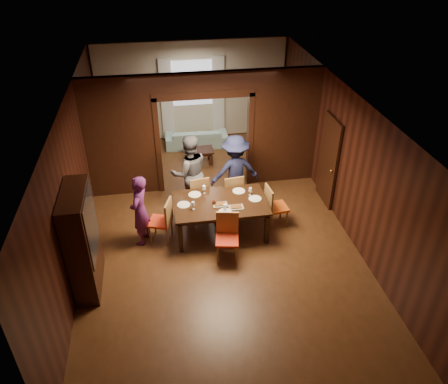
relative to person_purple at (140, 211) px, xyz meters
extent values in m
plane|color=#4A2C14|center=(1.56, 0.38, -0.77)|extent=(9.00, 9.00, 0.00)
cube|color=silver|center=(1.56, 0.38, 2.13)|extent=(5.50, 9.00, 0.02)
cube|color=black|center=(1.56, 4.88, 0.68)|extent=(5.50, 0.02, 2.90)
cube|color=black|center=(-1.19, 0.38, 0.68)|extent=(0.02, 9.00, 2.90)
cube|color=black|center=(4.31, 0.38, 0.68)|extent=(0.02, 9.00, 2.90)
cube|color=black|center=(-0.36, 1.98, 0.43)|extent=(1.65, 0.15, 2.40)
cube|color=black|center=(3.49, 1.98, 0.43)|extent=(1.65, 0.15, 2.40)
cube|color=black|center=(1.56, 1.98, 1.88)|extent=(5.50, 0.15, 0.50)
cube|color=beige|center=(1.56, 4.85, 0.68)|extent=(5.40, 0.04, 2.85)
imported|color=#602161|center=(0.00, 0.00, 0.00)|extent=(0.54, 0.65, 1.54)
imported|color=#535259|center=(1.11, 1.12, 0.14)|extent=(1.00, 0.85, 1.81)
imported|color=#191D40|center=(2.14, 1.10, 0.09)|extent=(1.19, 0.78, 1.73)
imported|color=#9BCACB|center=(1.58, 4.23, -0.51)|extent=(1.82, 0.76, 0.53)
imported|color=black|center=(1.70, 0.18, 0.03)|extent=(0.35, 0.35, 0.09)
cube|color=black|center=(1.64, 0.06, -0.39)|extent=(1.93, 1.20, 0.76)
cube|color=black|center=(1.52, 3.18, -0.57)|extent=(0.80, 0.50, 0.40)
cube|color=black|center=(-0.97, -1.12, 0.23)|extent=(0.40, 1.20, 2.00)
cube|color=black|center=(4.26, 0.88, 0.28)|extent=(0.06, 0.90, 2.10)
cube|color=silver|center=(1.56, 4.82, 0.93)|extent=(1.20, 0.03, 1.30)
cube|color=white|center=(0.81, 4.78, 0.48)|extent=(0.35, 0.06, 2.40)
cube|color=white|center=(2.31, 4.78, 0.48)|extent=(0.35, 0.06, 2.40)
cylinder|color=silver|center=(0.89, 0.07, 0.00)|extent=(0.27, 0.27, 0.01)
cylinder|color=silver|center=(1.15, 0.42, 0.00)|extent=(0.27, 0.27, 0.01)
cylinder|color=white|center=(2.10, 0.41, 0.00)|extent=(0.27, 0.27, 0.01)
cylinder|color=silver|center=(2.38, 0.06, 0.00)|extent=(0.27, 0.27, 0.01)
cylinder|color=silver|center=(1.68, -0.32, 0.00)|extent=(0.27, 0.27, 0.01)
cube|color=gray|center=(1.62, -0.04, 0.01)|extent=(0.30, 0.20, 0.04)
cube|color=gray|center=(1.93, -0.19, 0.01)|extent=(0.30, 0.20, 0.04)
cylinder|color=silver|center=(1.69, -0.25, 0.06)|extent=(0.07, 0.07, 0.14)
camera|label=1|loc=(0.53, -7.34, 5.05)|focal=35.00mm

